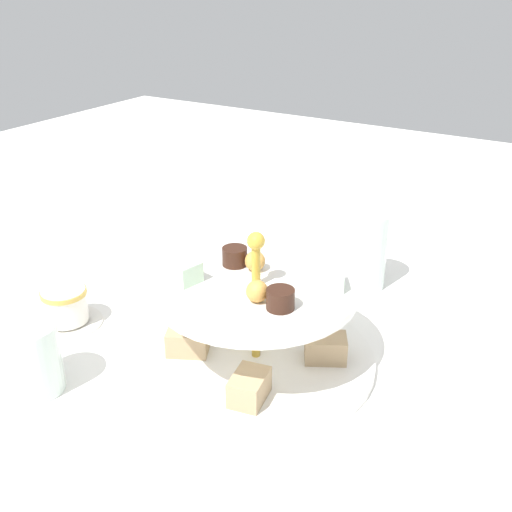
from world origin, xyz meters
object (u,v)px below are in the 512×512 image
Objects in this scene: water_glass_short_left at (31,358)px; butter_knife_right at (177,261)px; teacup_with_saucer at (66,308)px; tiered_serving_stand at (256,329)px; water_glass_tall_right at (363,250)px.

water_glass_short_left reaches higher than butter_knife_right.
teacup_with_saucer is at bearing 34.52° from butter_knife_right.
butter_knife_right is at bearing -92.05° from teacup_with_saucer.
tiered_serving_stand reaches higher than water_glass_tall_right.
tiered_serving_stand reaches higher than butter_knife_right.
teacup_with_saucer reaches higher than butter_knife_right.
tiered_serving_stand is 0.25m from water_glass_tall_right.
teacup_with_saucer is (0.29, 0.30, -0.03)m from water_glass_tall_right.
teacup_with_saucer is (0.07, -0.12, -0.02)m from water_glass_short_left.
butter_knife_right is at bearing -78.95° from water_glass_short_left.
tiered_serving_stand reaches higher than teacup_with_saucer.
teacup_with_saucer is 0.22m from butter_knife_right.
water_glass_tall_right is at bearing 142.70° from butter_knife_right.
water_glass_short_left is (0.21, 0.42, -0.02)m from water_glass_tall_right.
tiered_serving_stand is at bearing 82.96° from water_glass_tall_right.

